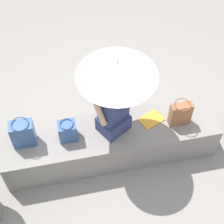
% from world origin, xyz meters
% --- Properties ---
extents(ground_plane, '(14.00, 14.00, 0.00)m').
position_xyz_m(ground_plane, '(0.00, 0.00, 0.00)').
color(ground_plane, gray).
extents(stone_bench, '(2.64, 0.61, 0.50)m').
position_xyz_m(stone_bench, '(0.00, 0.00, 0.25)').
color(stone_bench, gray).
rests_on(stone_bench, ground).
extents(person_seated, '(0.51, 0.41, 0.90)m').
position_xyz_m(person_seated, '(0.04, 0.03, 0.89)').
color(person_seated, navy).
rests_on(person_seated, stone_bench).
extents(parasol, '(0.86, 0.86, 1.12)m').
position_xyz_m(parasol, '(0.08, 0.05, 1.49)').
color(parasol, '#B7B7BC').
rests_on(parasol, stone_bench).
extents(handbag_black, '(0.26, 0.19, 0.36)m').
position_xyz_m(handbag_black, '(0.84, -0.04, 0.67)').
color(handbag_black, brown).
rests_on(handbag_black, stone_bench).
extents(tote_bag_canvas, '(0.27, 0.20, 0.38)m').
position_xyz_m(tote_bag_canvas, '(-1.01, 0.04, 0.68)').
color(tote_bag_canvas, '#335184').
rests_on(tote_bag_canvas, stone_bench).
extents(shoulder_bag_spare, '(0.21, 0.17, 0.28)m').
position_xyz_m(shoulder_bag_spare, '(-0.51, 0.01, 0.63)').
color(shoulder_bag_spare, '#335184').
rests_on(shoulder_bag_spare, stone_bench).
extents(magazine, '(0.34, 0.29, 0.01)m').
position_xyz_m(magazine, '(0.53, 0.07, 0.50)').
color(magazine, gold).
rests_on(magazine, stone_bench).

